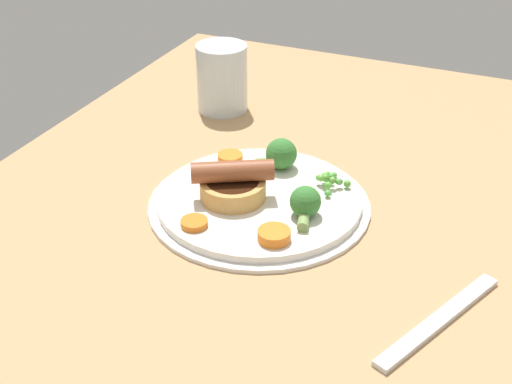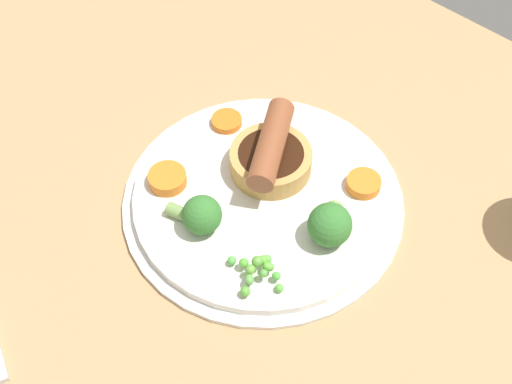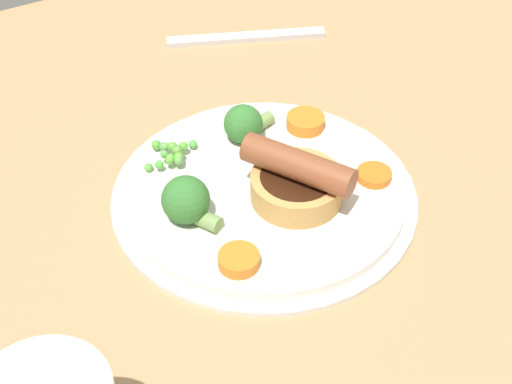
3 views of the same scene
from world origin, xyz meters
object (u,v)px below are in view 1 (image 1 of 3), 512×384
Objects in this scene: sausage_pudding at (233,184)px; drinking_glass at (222,78)px; dinner_plate at (259,202)px; carrot_slice_3 at (274,235)px; broccoli_floret_near at (305,203)px; carrot_slice_2 at (230,158)px; fork at (439,320)px; pea_pile at (330,180)px; broccoli_floret_far at (280,154)px; carrot_slice_0 at (194,223)px.

drinking_glass is (24.55, 13.28, 1.71)cm from sausage_pudding.
dinner_plate is 7.36× the size of carrot_slice_3.
carrot_slice_3 is at bearing 150.60° from broccoli_floret_near.
broccoli_floret_near is 33.43cm from drinking_glass.
drinking_glass is (30.53, 20.94, 2.99)cm from carrot_slice_3.
dinner_plate is at bearing -145.26° from drinking_glass.
dinner_plate is at bearing 58.72° from broccoli_floret_near.
fork is (-18.22, -30.30, -1.61)cm from carrot_slice_2.
drinking_glass is (24.82, 22.32, 1.90)cm from broccoli_floret_near.
sausage_pudding is 27.96cm from drinking_glass.
sausage_pudding reaches higher than carrot_slice_2.
pea_pile is 7.54cm from broccoli_floret_far.
broccoli_floret_far reaches higher than dinner_plate.
carrot_slice_0 reaches higher than fork.
carrot_slice_2 reaches higher than fork.
fork is (-10.13, -17.20, -2.78)cm from broccoli_floret_near.
fork is (-3.39, -27.62, -1.46)cm from carrot_slice_0.
sausage_pudding is 1.88× the size of broccoli_floret_far.
carrot_slice_3 reaches higher than fork.
sausage_pudding is 2.98× the size of carrot_slice_2.
broccoli_floret_far is 1.42× the size of carrot_slice_3.
sausage_pudding is at bearing -11.20° from carrot_slice_0.
broccoli_floret_near is (-0.27, -9.03, -0.19)cm from sausage_pudding.
sausage_pudding is 0.95× the size of drinking_glass.
drinking_glass is (16.73, 9.21, 3.07)cm from carrot_slice_2.
carrot_slice_3 is 0.36× the size of drinking_glass.
sausage_pudding is 8.92cm from carrot_slice_2.
drinking_glass reaches higher than carrot_slice_0.
pea_pile is 1.08× the size of broccoli_floret_far.
broccoli_floret_near is 5.98cm from carrot_slice_3.
sausage_pudding is 9.04cm from broccoli_floret_near.
sausage_pudding reaches higher than broccoli_floret_far.
drinking_glass is (17.67, 22.87, 2.64)cm from pea_pile.
sausage_pudding is at bearing -152.50° from carrot_slice_2.
sausage_pudding reaches higher than carrot_slice_3.
sausage_pudding is at bearing 72.42° from broccoli_floret_near.
dinner_plate is 1.45× the size of fork.
carrot_slice_2 is at bearing -151.15° from drinking_glass.
pea_pile is 0.55× the size of drinking_glass.
drinking_glass is at bearing 20.65° from carrot_slice_0.
carrot_slice_3 reaches higher than carrot_slice_2.
drinking_glass is (23.08, 16.00, 4.42)cm from dinner_plate.
carrot_slice_3 is at bearing -139.65° from carrot_slice_2.
broccoli_floret_far is at bearing 19.65° from carrot_slice_3.
drinking_glass reaches higher than fork.
broccoli_floret_near reaches higher than dinner_plate.
broccoli_floret_near is at bearing 149.25° from sausage_pudding.
carrot_slice_0 is (-13.89, 10.97, -0.59)cm from pea_pile.
sausage_pudding is at bearing -151.58° from drinking_glass.
drinking_glass is (34.95, 39.52, 4.68)cm from fork.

